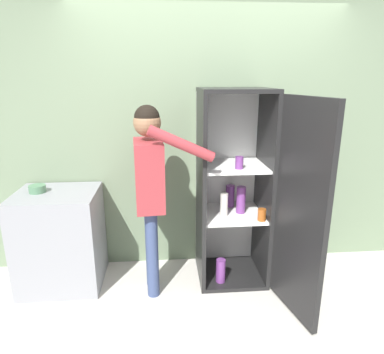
{
  "coord_description": "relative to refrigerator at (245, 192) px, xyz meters",
  "views": [
    {
      "loc": [
        -0.42,
        -2.3,
        1.87
      ],
      "look_at": [
        -0.18,
        0.63,
        1.01
      ],
      "focal_mm": 32.0,
      "sensor_mm": 36.0,
      "label": 1
    }
  ],
  "objects": [
    {
      "name": "refrigerator",
      "position": [
        0.0,
        0.0,
        0.0
      ],
      "size": [
        0.8,
        1.21,
        1.78
      ],
      "color": "black",
      "rests_on": "ground_plane"
    },
    {
      "name": "counter",
      "position": [
        -1.67,
        0.09,
        -0.43
      ],
      "size": [
        0.71,
        0.61,
        0.89
      ],
      "color": "gray",
      "rests_on": "ground_plane"
    },
    {
      "name": "bowl",
      "position": [
        -1.82,
        0.11,
        0.05
      ],
      "size": [
        0.14,
        0.14,
        0.06
      ],
      "color": "#517F5B",
      "rests_on": "counter"
    },
    {
      "name": "ground_plane",
      "position": [
        -0.29,
        -0.54,
        -0.88
      ],
      "size": [
        12.0,
        12.0,
        0.0
      ],
      "primitive_type": "plane",
      "color": "beige"
    },
    {
      "name": "person",
      "position": [
        -0.83,
        -0.1,
        0.18
      ],
      "size": [
        0.66,
        0.54,
        1.66
      ],
      "color": "#384770",
      "rests_on": "ground_plane"
    },
    {
      "name": "wall_back",
      "position": [
        -0.29,
        0.44,
        0.4
      ],
      "size": [
        7.0,
        0.06,
        2.55
      ],
      "color": "gray",
      "rests_on": "ground_plane"
    }
  ]
}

